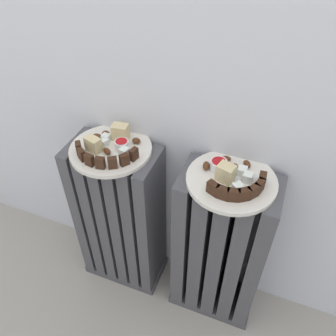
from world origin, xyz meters
TOP-DOWN VIEW (x-y plane):
  - radiator_left at (-0.18, 0.28)m, footprint 0.29×0.16m
  - radiator_right at (0.18, 0.28)m, footprint 0.29×0.16m
  - plate_left at (-0.18, 0.28)m, footprint 0.24×0.24m
  - plate_right at (0.18, 0.28)m, footprint 0.24×0.24m
  - dark_cake_slice_left_0 at (-0.25, 0.23)m, footprint 0.03×0.03m
  - dark_cake_slice_left_1 at (-0.22, 0.21)m, footprint 0.03×0.03m
  - dark_cake_slice_left_2 at (-0.19, 0.19)m, footprint 0.03×0.02m
  - dark_cake_slice_left_3 at (-0.16, 0.20)m, footprint 0.03×0.02m
  - dark_cake_slice_left_4 at (-0.13, 0.21)m, footprint 0.03×0.03m
  - dark_cake_slice_left_5 at (-0.11, 0.23)m, footprint 0.03×0.03m
  - dark_cake_slice_left_6 at (-0.09, 0.26)m, footprint 0.02×0.03m
  - marble_cake_slice_left_0 at (-0.21, 0.25)m, footprint 0.05×0.04m
  - marble_cake_slice_left_1 at (-0.17, 0.33)m, footprint 0.05×0.04m
  - turkish_delight_left_0 at (-0.20, 0.30)m, footprint 0.02×0.02m
  - turkish_delight_left_1 at (-0.20, 0.28)m, footprint 0.02×0.02m
  - turkish_delight_left_2 at (-0.12, 0.27)m, footprint 0.03×0.03m
  - medjool_date_left_0 at (-0.23, 0.31)m, footprint 0.03×0.02m
  - medjool_date_left_1 at (-0.12, 0.33)m, footprint 0.03×0.02m
  - medjool_date_left_2 at (-0.22, 0.33)m, footprint 0.02×0.02m
  - medjool_date_left_3 at (-0.17, 0.25)m, footprint 0.03×0.03m
  - jam_bowl_left at (-0.14, 0.29)m, footprint 0.04×0.04m
  - dark_cake_slice_right_0 at (0.14, 0.21)m, footprint 0.04×0.03m
  - dark_cake_slice_right_1 at (0.17, 0.21)m, footprint 0.03×0.02m
  - dark_cake_slice_right_2 at (0.20, 0.21)m, footprint 0.03×0.02m
  - dark_cake_slice_right_3 at (0.22, 0.22)m, footprint 0.04×0.03m
  - dark_cake_slice_right_4 at (0.24, 0.24)m, footprint 0.03×0.04m
  - dark_cake_slice_right_5 at (0.25, 0.26)m, footprint 0.02×0.04m
  - dark_cake_slice_right_6 at (0.25, 0.29)m, footprint 0.02×0.03m
  - marble_cake_slice_right_0 at (0.16, 0.27)m, footprint 0.05×0.04m
  - turkish_delight_right_0 at (0.20, 0.30)m, footprint 0.02×0.02m
  - turkish_delight_right_1 at (0.21, 0.29)m, footprint 0.03×0.03m
  - turkish_delight_right_2 at (0.20, 0.24)m, footprint 0.03×0.03m
  - medjool_date_right_0 at (0.18, 0.32)m, footprint 0.03×0.03m
  - medjool_date_right_1 at (0.20, 0.34)m, footprint 0.03×0.03m
  - medjool_date_right_2 at (0.10, 0.30)m, footprint 0.03×0.03m
  - medjool_date_right_3 at (0.14, 0.34)m, footprint 0.03×0.02m
  - jam_bowl_right at (0.13, 0.31)m, footprint 0.05×0.05m
  - fork at (0.19, 0.26)m, footprint 0.02×0.09m

SIDE VIEW (x-z plane):
  - radiator_left at x=-0.18m, z-range 0.00..0.59m
  - radiator_right at x=0.18m, z-range 0.00..0.59m
  - plate_left at x=-0.18m, z-range 0.60..0.61m
  - plate_right at x=0.18m, z-range 0.60..0.61m
  - fork at x=0.19m, z-range 0.61..0.61m
  - medjool_date_left_2 at x=-0.22m, z-range 0.61..0.63m
  - medjool_date_left_0 at x=-0.23m, z-range 0.61..0.63m
  - medjool_date_right_3 at x=0.14m, z-range 0.61..0.63m
  - medjool_date_right_1 at x=0.20m, z-range 0.61..0.63m
  - medjool_date_left_3 at x=-0.17m, z-range 0.61..0.63m
  - medjool_date_right_2 at x=0.10m, z-range 0.61..0.63m
  - medjool_date_left_1 at x=-0.12m, z-range 0.61..0.63m
  - medjool_date_right_0 at x=0.18m, z-range 0.61..0.63m
  - turkish_delight_left_1 at x=-0.20m, z-range 0.61..0.63m
  - turkish_delight_left_0 at x=-0.20m, z-range 0.61..0.63m
  - turkish_delight_left_2 at x=-0.12m, z-range 0.61..0.63m
  - turkish_delight_right_2 at x=0.20m, z-range 0.61..0.63m
  - turkish_delight_right_0 at x=0.20m, z-range 0.61..0.63m
  - turkish_delight_right_1 at x=0.21m, z-range 0.61..0.63m
  - jam_bowl_right at x=0.13m, z-range 0.61..0.64m
  - jam_bowl_left at x=-0.14m, z-range 0.61..0.64m
  - dark_cake_slice_right_0 at x=0.14m, z-range 0.61..0.64m
  - dark_cake_slice_right_1 at x=0.17m, z-range 0.61..0.64m
  - dark_cake_slice_right_2 at x=0.20m, z-range 0.61..0.64m
  - dark_cake_slice_right_3 at x=0.22m, z-range 0.61..0.64m
  - dark_cake_slice_right_4 at x=0.24m, z-range 0.61..0.64m
  - dark_cake_slice_right_5 at x=0.25m, z-range 0.61..0.64m
  - dark_cake_slice_right_6 at x=0.25m, z-range 0.61..0.64m
  - dark_cake_slice_left_0 at x=-0.25m, z-range 0.61..0.64m
  - dark_cake_slice_left_1 at x=-0.22m, z-range 0.61..0.64m
  - dark_cake_slice_left_2 at x=-0.19m, z-range 0.61..0.64m
  - dark_cake_slice_left_3 at x=-0.16m, z-range 0.61..0.64m
  - dark_cake_slice_left_4 at x=-0.13m, z-range 0.61..0.64m
  - dark_cake_slice_left_5 at x=-0.11m, z-range 0.61..0.64m
  - dark_cake_slice_left_6 at x=-0.09m, z-range 0.61..0.64m
  - marble_cake_slice_left_0 at x=-0.21m, z-range 0.61..0.65m
  - marble_cake_slice_left_1 at x=-0.17m, z-range 0.61..0.66m
  - marble_cake_slice_right_0 at x=0.16m, z-range 0.61..0.66m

